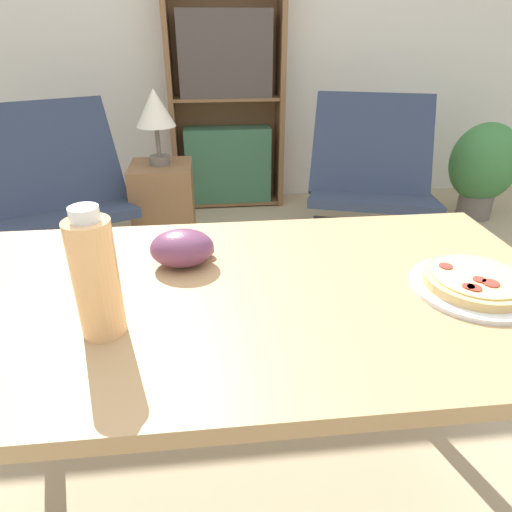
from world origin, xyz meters
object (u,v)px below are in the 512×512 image
at_px(drink_bottle, 96,277).
at_px(bookshelf, 227,108).
at_px(potted_plant_floor, 483,167).
at_px(lounge_chair_near, 65,222).
at_px(grape_bunch, 182,248).
at_px(table_lamp, 155,111).
at_px(side_table, 165,211).
at_px(lounge_chair_far, 367,205).
at_px(pizza_on_plate, 475,283).

relative_size(drink_bottle, bookshelf, 0.16).
bearing_deg(potted_plant_floor, lounge_chair_near, -169.36).
bearing_deg(grape_bunch, table_lamp, 97.10).
xyz_separation_m(drink_bottle, side_table, (-0.06, 1.81, -0.59)).
relative_size(side_table, table_lamp, 1.38).
bearing_deg(side_table, drink_bottle, -88.08).
relative_size(drink_bottle, lounge_chair_far, 0.26).
height_order(pizza_on_plate, lounge_chair_near, lounge_chair_near).
distance_m(grape_bunch, drink_bottle, 0.29).
xyz_separation_m(pizza_on_plate, lounge_chair_far, (0.38, 1.70, -0.48)).
height_order(grape_bunch, table_lamp, table_lamp).
bearing_deg(bookshelf, drink_bottle, -97.60).
relative_size(lounge_chair_near, side_table, 1.76).
relative_size(grape_bunch, bookshelf, 0.09).
height_order(lounge_chair_near, lounge_chair_far, same).
bearing_deg(table_lamp, lounge_chair_near, -166.17).
height_order(side_table, potted_plant_floor, potted_plant_floor).
relative_size(drink_bottle, lounge_chair_near, 0.25).
distance_m(bookshelf, side_table, 1.04).
bearing_deg(pizza_on_plate, drink_bottle, -174.96).
height_order(bookshelf, table_lamp, bookshelf).
distance_m(bookshelf, table_lamp, 0.96).
xyz_separation_m(pizza_on_plate, bookshelf, (-0.40, 2.59, -0.05)).
distance_m(drink_bottle, potted_plant_floor, 3.07).
relative_size(pizza_on_plate, bookshelf, 0.17).
bearing_deg(drink_bottle, table_lamp, 91.92).
bearing_deg(drink_bottle, lounge_chair_far, 57.16).
bearing_deg(grape_bunch, side_table, 97.10).
xyz_separation_m(grape_bunch, table_lamp, (-0.19, 1.56, 0.05)).
xyz_separation_m(lounge_chair_far, bookshelf, (-0.78, 0.90, 0.43)).
height_order(lounge_chair_near, side_table, lounge_chair_near).
bearing_deg(grape_bunch, lounge_chair_near, 116.70).
height_order(drink_bottle, potted_plant_floor, drink_bottle).
bearing_deg(lounge_chair_far, grape_bunch, -106.41).
distance_m(pizza_on_plate, side_table, 1.98).
relative_size(lounge_chair_near, table_lamp, 2.43).
bearing_deg(bookshelf, grape_bunch, -95.23).
bearing_deg(lounge_chair_far, lounge_chair_near, -160.09).
xyz_separation_m(side_table, potted_plant_floor, (2.15, 0.37, 0.09)).
height_order(lounge_chair_far, potted_plant_floor, lounge_chair_far).
distance_m(drink_bottle, bookshelf, 2.69).
bearing_deg(table_lamp, grape_bunch, -82.90).
bearing_deg(bookshelf, pizza_on_plate, -81.27).
distance_m(grape_bunch, table_lamp, 1.57).
bearing_deg(table_lamp, side_table, 0.00).
relative_size(lounge_chair_far, side_table, 1.68).
height_order(grape_bunch, lounge_chair_near, lounge_chair_near).
xyz_separation_m(pizza_on_plate, side_table, (-0.81, 1.74, -0.49)).
distance_m(grape_bunch, potted_plant_floor, 2.79).
bearing_deg(lounge_chair_near, lounge_chair_far, -20.80).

